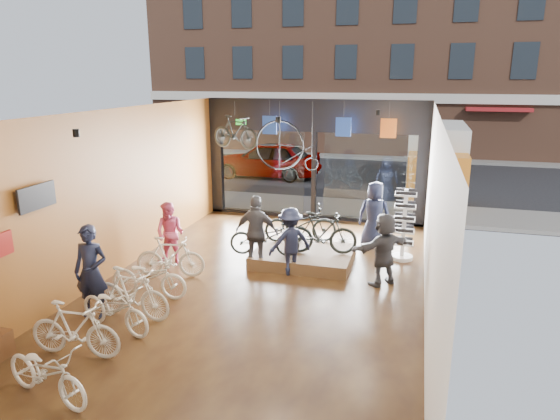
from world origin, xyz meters
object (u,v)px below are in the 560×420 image
at_px(display_bike_mid, 321,233).
at_px(street_car, 267,159).
at_px(floor_bike_5, 170,257).
at_px(hung_bike, 235,132).
at_px(customer_4, 374,215).
at_px(sunglasses_rack, 404,225).
at_px(floor_bike_2, 115,308).
at_px(display_bike_left, 265,238).
at_px(floor_bike_3, 131,293).
at_px(customer_1, 170,233).
at_px(customer_5, 384,249).
at_px(box_truck, 436,160).
at_px(customer_3, 290,241).
at_px(floor_bike_4, 149,277).
at_px(customer_2, 257,233).
at_px(customer_0, 91,272).
at_px(display_bike_right, 300,224).
at_px(floor_bike_0, 46,372).
at_px(penny_farthing, 290,147).
at_px(floor_bike_1, 75,329).
at_px(display_platform, 303,257).

bearing_deg(display_bike_mid, street_car, 14.29).
bearing_deg(floor_bike_5, display_bike_mid, -74.72).
xyz_separation_m(street_car, hung_bike, (1.44, -7.80, 2.10)).
distance_m(customer_4, sunglasses_rack, 1.08).
xyz_separation_m(floor_bike_2, display_bike_left, (1.69, 3.72, 0.31)).
bearing_deg(floor_bike_3, customer_1, 17.96).
bearing_deg(customer_5, box_truck, -142.71).
distance_m(street_car, customer_5, 12.40).
bearing_deg(hung_bike, customer_3, -122.93).
height_order(floor_bike_4, customer_2, customer_2).
xyz_separation_m(floor_bike_2, sunglasses_rack, (4.89, 5.15, 0.47)).
relative_size(floor_bike_5, customer_5, 0.97).
bearing_deg(customer_0, floor_bike_2, -34.85).
distance_m(floor_bike_2, display_bike_right, 5.45).
xyz_separation_m(display_bike_right, customer_4, (1.80, 0.94, 0.12)).
bearing_deg(floor_bike_0, floor_bike_5, 19.37).
bearing_deg(customer_0, display_bike_right, 50.02).
distance_m(customer_0, customer_5, 6.07).
distance_m(floor_bike_4, customer_4, 6.15).
bearing_deg(customer_4, floor_bike_2, 61.10).
xyz_separation_m(display_bike_left, hung_bike, (-1.73, 2.75, 2.18)).
xyz_separation_m(floor_bike_5, penny_farthing, (1.74, 4.19, 2.02)).
distance_m(floor_bike_5, customer_3, 2.79).
relative_size(customer_3, penny_farthing, 0.88).
bearing_deg(floor_bike_1, floor_bike_3, -10.33).
xyz_separation_m(customer_0, customer_5, (5.25, 3.04, -0.09)).
distance_m(street_car, floor_bike_3, 13.83).
bearing_deg(penny_farthing, display_bike_right, -66.97).
bearing_deg(floor_bike_3, customer_5, -51.98).
relative_size(display_bike_right, penny_farthing, 1.02).
distance_m(display_bike_right, customer_5, 2.70).
relative_size(floor_bike_5, hung_bike, 1.01).
bearing_deg(customer_3, floor_bike_0, 30.87).
distance_m(display_platform, customer_3, 1.03).
xyz_separation_m(floor_bike_0, customer_0, (-0.94, 2.42, 0.48)).
height_order(floor_bike_0, penny_farthing, penny_farthing).
xyz_separation_m(floor_bike_5, customer_4, (4.32, 3.32, 0.43)).
bearing_deg(display_bike_right, customer_5, -140.05).
height_order(box_truck, floor_bike_0, box_truck).
bearing_deg(floor_bike_2, display_platform, -16.10).
bearing_deg(customer_0, hung_bike, 77.12).
bearing_deg(display_platform, customer_2, -146.11).
distance_m(display_platform, customer_5, 2.26).
bearing_deg(box_truck, floor_bike_2, -113.69).
bearing_deg(display_bike_right, street_car, 5.90).
bearing_deg(floor_bike_3, customer_4, -32.02).
bearing_deg(floor_bike_0, customer_0, 35.16).
height_order(customer_4, sunglasses_rack, sunglasses_rack).
bearing_deg(customer_5, customer_3, -46.37).
height_order(display_platform, penny_farthing, penny_farthing).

